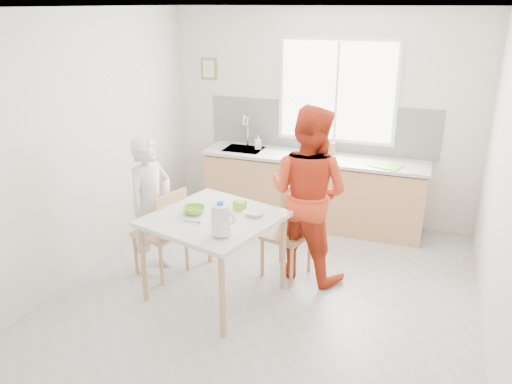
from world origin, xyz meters
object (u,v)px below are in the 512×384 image
chair_left (164,229)px  dining_table (214,225)px  bowl_green (194,210)px  wine_bottle_a (314,143)px  person_red (308,194)px  wine_bottle_b (319,144)px  bowl_white (255,213)px  chair_far (290,228)px  person_white (151,206)px  milk_jug (221,219)px

chair_left → dining_table: bearing=90.0°
bowl_green → wine_bottle_a: (0.67, 2.05, 0.20)m
dining_table → chair_left: 0.72m
person_red → bowl_green: 1.18m
wine_bottle_b → wine_bottle_a: bearing=-167.6°
dining_table → bowl_white: (0.36, 0.16, 0.11)m
chair_left → chair_far: bearing=128.6°
bowl_white → wine_bottle_a: wine_bottle_a is taller
person_white → wine_bottle_a: 2.26m
chair_far → bowl_green: size_ratio=4.36×
chair_left → bowl_white: 1.06m
bowl_green → bowl_white: bearing=15.4°
chair_left → person_white: size_ratio=0.64×
chair_far → person_red: size_ratio=0.50×
person_red → bowl_green: size_ratio=8.66×
bowl_green → milk_jug: size_ratio=0.71×
milk_jug → chair_far: bearing=88.7°
person_red → dining_table: bearing=59.7°
chair_far → wine_bottle_a: (-0.09, 1.36, 0.57)m
wine_bottle_b → bowl_white: bearing=-95.2°
wine_bottle_a → bowl_green: bearing=-108.1°
milk_jug → wine_bottle_a: (0.22, 2.41, 0.08)m
bowl_green → wine_bottle_b: (0.74, 2.06, 0.19)m
chair_far → bowl_white: bearing=-95.0°
chair_left → wine_bottle_a: wine_bottle_a is taller
chair_far → wine_bottle_b: size_ratio=3.06×
chair_left → wine_bottle_a: bearing=164.8°
wine_bottle_b → milk_jug: bearing=-96.9°
person_white → bowl_green: 0.67m
dining_table → bowl_white: 0.41m
wine_bottle_b → chair_left: bearing=-122.1°
chair_far → bowl_green: bearing=-122.3°
bowl_white → milk_jug: (-0.12, -0.52, 0.14)m
bowl_white → wine_bottle_b: (0.17, 1.91, 0.20)m
person_red → wine_bottle_a: size_ratio=5.70×
person_white → bowl_white: (1.18, -0.07, 0.12)m
chair_left → wine_bottle_b: bearing=163.5°
bowl_white → person_red: bearing=55.7°
chair_left → person_red: (1.39, 0.53, 0.38)m
person_red → wine_bottle_a: person_red is taller
person_red → bowl_white: (-0.38, -0.55, -0.04)m
chair_far → wine_bottle_b: 1.48m
person_white → bowl_white: bearing=-77.7°
chair_far → wine_bottle_b: bearing=106.7°
chair_left → chair_far: 1.31m
chair_far → wine_bottle_b: wine_bottle_b is taller
dining_table → milk_jug: milk_jug is taller
bowl_green → person_white: bearing=160.0°
chair_left → wine_bottle_b: 2.29m
person_white → milk_jug: bearing=-103.3°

